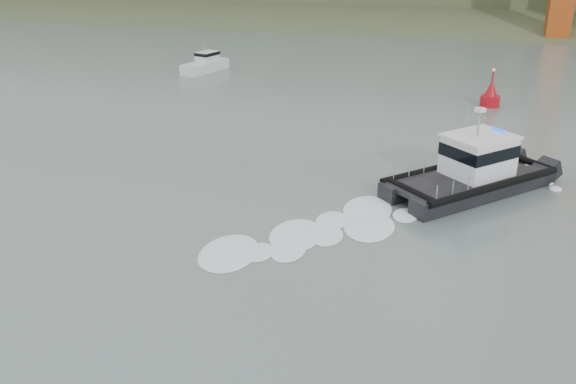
# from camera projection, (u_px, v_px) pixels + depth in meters

# --- Properties ---
(ground) EXTENTS (400.00, 400.00, 0.00)m
(ground) POSITION_uv_depth(u_px,v_px,m) (268.00, 345.00, 23.62)
(ground) COLOR slate
(ground) RESTS_ON ground
(patrol_boat) EXTENTS (10.00, 10.24, 5.10)m
(patrol_boat) POSITION_uv_depth(u_px,v_px,m) (473.00, 170.00, 36.91)
(patrol_boat) COLOR black
(patrol_boat) RESTS_ON ground
(motorboat) EXTENTS (3.67, 6.11, 3.19)m
(motorboat) POSITION_uv_depth(u_px,v_px,m) (206.00, 64.00, 67.42)
(motorboat) COLOR silver
(motorboat) RESTS_ON ground
(nav_buoy) EXTENTS (1.65, 1.65, 3.43)m
(nav_buoy) POSITION_uv_depth(u_px,v_px,m) (491.00, 96.00, 54.45)
(nav_buoy) COLOR #A70B14
(nav_buoy) RESTS_ON ground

